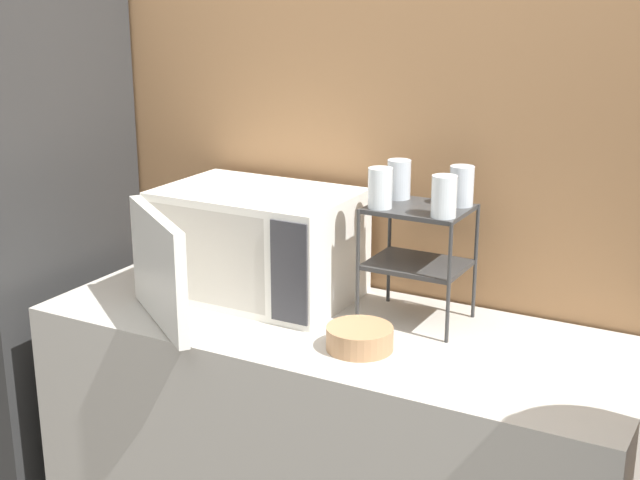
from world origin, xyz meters
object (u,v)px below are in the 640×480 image
object	(u,v)px
dish_rack	(418,240)
glass_back_right	(462,186)
glass_front_right	(444,196)
glass_back_left	(399,179)
bowl	(360,338)
glass_front_left	(380,188)
microwave	(252,245)
refrigerator	(5,257)

from	to	relation	value
dish_rack	glass_back_right	size ratio (longest dim) A/B	3.02
glass_front_right	glass_back_left	world-z (taller)	same
glass_front_right	bowl	size ratio (longest dim) A/B	0.62
dish_rack	glass_front_left	bearing A→B (deg)	-145.84
microwave	dish_rack	size ratio (longest dim) A/B	2.00
bowl	refrigerator	bearing A→B (deg)	175.63
microwave	bowl	distance (m)	0.50
glass_front_right	glass_back_right	bearing A→B (deg)	90.37
microwave	dish_rack	xyz separation A→B (m)	(0.49, 0.05, 0.07)
microwave	refrigerator	xyz separation A→B (m)	(-0.92, -0.09, -0.16)
microwave	refrigerator	world-z (taller)	refrigerator
microwave	refrigerator	size ratio (longest dim) A/B	0.34
glass_front_left	glass_back_left	xyz separation A→B (m)	(0.00, 0.12, 0.00)
microwave	glass_back_right	bearing A→B (deg)	11.33
dish_rack	bowl	distance (m)	0.32
glass_front_left	glass_front_right	xyz separation A→B (m)	(0.18, -0.01, 0.00)
glass_front_left	glass_back_right	xyz separation A→B (m)	(0.18, 0.12, 0.00)
glass_back_right	refrigerator	distance (m)	1.56
bowl	glass_back_right	bearing A→B (deg)	65.74
glass_front_left	glass_back_left	bearing A→B (deg)	89.29
dish_rack	glass_front_right	size ratio (longest dim) A/B	3.02
glass_front_left	glass_back_right	distance (m)	0.21
glass_back_left	glass_back_right	bearing A→B (deg)	2.24
glass_back_right	glass_back_left	bearing A→B (deg)	-177.76
glass_front_right	glass_back_left	xyz separation A→B (m)	(-0.18, 0.12, 0.00)
glass_front_right	refrigerator	xyz separation A→B (m)	(-1.50, -0.08, -0.37)
refrigerator	glass_front_right	bearing A→B (deg)	2.88
microwave	glass_back_right	xyz separation A→B (m)	(0.58, 0.12, 0.21)
dish_rack	glass_back_left	world-z (taller)	glass_back_left
dish_rack	glass_front_right	bearing A→B (deg)	-34.91
glass_back_right	glass_front_right	distance (m)	0.13
glass_back_left	glass_front_right	bearing A→B (deg)	-34.50
bowl	glass_front_right	bearing A→B (deg)	52.22
bowl	refrigerator	distance (m)	1.37
glass_front_left	refrigerator	xyz separation A→B (m)	(-1.33, -0.08, -0.37)
refrigerator	glass_back_left	bearing A→B (deg)	8.42
glass_front_left	glass_back_right	bearing A→B (deg)	34.71
microwave	glass_back_right	world-z (taller)	glass_back_right
glass_back_right	bowl	world-z (taller)	glass_back_right
glass_back_right	glass_front_right	world-z (taller)	same
bowl	refrigerator	size ratio (longest dim) A/B	0.09
glass_back_left	microwave	bearing A→B (deg)	-164.87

